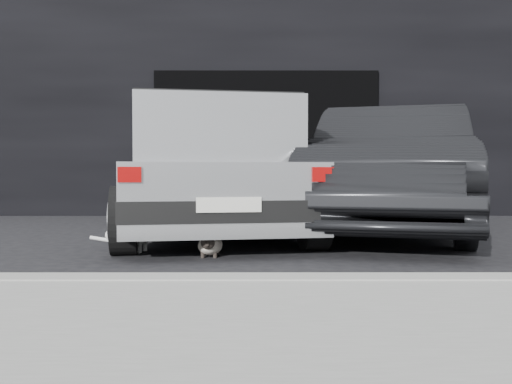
{
  "coord_description": "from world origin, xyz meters",
  "views": [
    {
      "loc": [
        0.8,
        -6.26,
        0.79
      ],
      "look_at": [
        0.81,
        -0.95,
        0.6
      ],
      "focal_mm": 40.0,
      "sensor_mm": 36.0,
      "label": 1
    }
  ],
  "objects_px": {
    "silver_hatchback": "(209,166)",
    "cat_siamese": "(210,245)",
    "second_car": "(394,169)",
    "cat_white": "(132,235)"
  },
  "relations": [
    {
      "from": "silver_hatchback",
      "to": "cat_white",
      "type": "bearing_deg",
      "value": -125.82
    },
    {
      "from": "silver_hatchback",
      "to": "cat_siamese",
      "type": "xyz_separation_m",
      "value": [
        0.14,
        -1.66,
        -0.76
      ]
    },
    {
      "from": "cat_siamese",
      "to": "silver_hatchback",
      "type": "bearing_deg",
      "value": -83.85
    },
    {
      "from": "silver_hatchback",
      "to": "cat_siamese",
      "type": "height_order",
      "value": "silver_hatchback"
    },
    {
      "from": "silver_hatchback",
      "to": "cat_white",
      "type": "xyz_separation_m",
      "value": [
        -0.66,
        -1.34,
        -0.7
      ]
    },
    {
      "from": "silver_hatchback",
      "to": "second_car",
      "type": "bearing_deg",
      "value": -1.44
    },
    {
      "from": "silver_hatchback",
      "to": "cat_siamese",
      "type": "distance_m",
      "value": 1.84
    },
    {
      "from": "second_car",
      "to": "cat_white",
      "type": "height_order",
      "value": "second_car"
    },
    {
      "from": "silver_hatchback",
      "to": "second_car",
      "type": "relative_size",
      "value": 0.91
    },
    {
      "from": "silver_hatchback",
      "to": "cat_white",
      "type": "relative_size",
      "value": 6.23
    }
  ]
}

